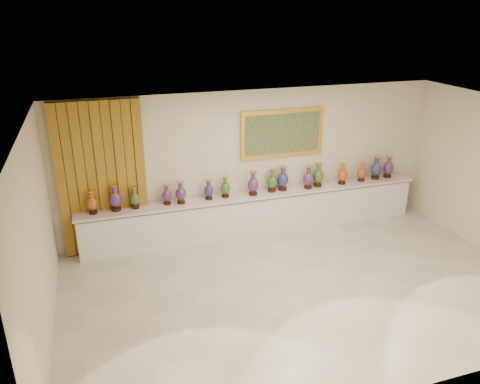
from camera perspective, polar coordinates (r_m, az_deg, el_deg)
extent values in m
plane|color=beige|center=(8.26, 7.45, -11.62)|extent=(8.00, 8.00, 0.00)
plane|color=beige|center=(9.70, 1.65, 3.61)|extent=(8.00, 0.00, 8.00)
plane|color=beige|center=(6.93, -23.57, -6.01)|extent=(0.00, 5.00, 5.00)
plane|color=white|center=(7.08, 8.64, 9.14)|extent=(8.00, 8.00, 0.00)
cube|color=olive|center=(9.13, -16.46, 1.53)|extent=(1.64, 0.14, 2.95)
cube|color=gold|center=(9.71, 5.18, 7.13)|extent=(1.80, 0.06, 1.00)
cube|color=#183118|center=(9.68, 5.26, 7.08)|extent=(1.62, 0.02, 0.82)
cube|color=white|center=(9.89, 2.03, -2.82)|extent=(7.20, 0.42, 0.81)
cube|color=silver|center=(9.69, 2.10, -0.34)|extent=(7.28, 0.48, 0.05)
cylinder|color=black|center=(9.18, -17.45, -2.37)|extent=(0.16, 0.16, 0.05)
cone|color=gold|center=(9.16, -17.48, -2.09)|extent=(0.14, 0.14, 0.03)
ellipsoid|color=maroon|center=(9.11, -17.57, -1.36)|extent=(0.25, 0.25, 0.26)
cylinder|color=gold|center=(9.07, -17.65, -0.71)|extent=(0.15, 0.15, 0.01)
cylinder|color=maroon|center=(9.05, -17.69, -0.37)|extent=(0.08, 0.08, 0.10)
cone|color=maroon|center=(9.02, -17.74, 0.02)|extent=(0.15, 0.15, 0.04)
cylinder|color=gold|center=(9.02, -17.75, 0.12)|extent=(0.15, 0.15, 0.01)
cylinder|color=black|center=(9.19, -14.84, -2.03)|extent=(0.18, 0.18, 0.05)
cone|color=gold|center=(9.17, -14.87, -1.70)|extent=(0.16, 0.16, 0.03)
ellipsoid|color=#2B0B4E|center=(9.11, -14.96, -0.88)|extent=(0.27, 0.27, 0.30)
cylinder|color=gold|center=(9.07, -15.03, -0.14)|extent=(0.16, 0.16, 0.01)
cylinder|color=#2B0B4E|center=(9.04, -15.07, 0.24)|extent=(0.10, 0.10, 0.11)
cone|color=#2B0B4E|center=(9.02, -15.12, 0.68)|extent=(0.16, 0.16, 0.04)
cylinder|color=gold|center=(9.01, -15.13, 0.79)|extent=(0.17, 0.17, 0.01)
cylinder|color=black|center=(9.21, -12.62, -1.79)|extent=(0.15, 0.15, 0.04)
cone|color=gold|center=(9.19, -12.65, -1.52)|extent=(0.13, 0.13, 0.03)
ellipsoid|color=black|center=(9.14, -12.71, -0.83)|extent=(0.25, 0.25, 0.25)
cylinder|color=gold|center=(9.11, -12.76, -0.22)|extent=(0.14, 0.14, 0.01)
cylinder|color=black|center=(9.09, -12.79, 0.10)|extent=(0.08, 0.08, 0.09)
cone|color=black|center=(9.06, -12.82, 0.47)|extent=(0.14, 0.14, 0.03)
cylinder|color=gold|center=(9.06, -12.83, 0.57)|extent=(0.14, 0.14, 0.01)
cylinder|color=black|center=(9.27, -8.86, -1.34)|extent=(0.15, 0.15, 0.04)
cone|color=gold|center=(9.26, -8.88, -1.09)|extent=(0.13, 0.13, 0.03)
ellipsoid|color=#2B0B4E|center=(9.21, -8.92, -0.43)|extent=(0.25, 0.25, 0.24)
cylinder|color=gold|center=(9.17, -8.95, 0.15)|extent=(0.13, 0.13, 0.01)
cylinder|color=#2B0B4E|center=(9.16, -8.97, 0.46)|extent=(0.08, 0.08, 0.09)
cone|color=#2B0B4E|center=(9.13, -8.99, 0.80)|extent=(0.13, 0.13, 0.03)
cylinder|color=gold|center=(9.13, -9.00, 0.90)|extent=(0.13, 0.13, 0.01)
cylinder|color=black|center=(9.27, -7.19, -1.23)|extent=(0.16, 0.16, 0.05)
cone|color=gold|center=(9.25, -7.20, -0.95)|extent=(0.14, 0.14, 0.03)
ellipsoid|color=#2B0B4E|center=(9.21, -7.24, -0.23)|extent=(0.26, 0.26, 0.26)
cylinder|color=gold|center=(9.17, -7.27, 0.42)|extent=(0.14, 0.14, 0.01)
cylinder|color=#2B0B4E|center=(9.15, -7.29, 0.76)|extent=(0.08, 0.08, 0.10)
cone|color=#2B0B4E|center=(9.12, -7.30, 1.14)|extent=(0.14, 0.14, 0.04)
cylinder|color=gold|center=(9.12, -7.31, 1.25)|extent=(0.15, 0.15, 0.01)
cylinder|color=black|center=(9.42, -3.81, -0.75)|extent=(0.15, 0.15, 0.04)
cone|color=gold|center=(9.40, -3.82, -0.50)|extent=(0.13, 0.13, 0.03)
ellipsoid|color=#091139|center=(9.36, -3.84, 0.15)|extent=(0.23, 0.23, 0.24)
cylinder|color=gold|center=(9.32, -3.85, 0.73)|extent=(0.13, 0.13, 0.01)
cylinder|color=#091139|center=(9.30, -3.86, 1.04)|extent=(0.08, 0.08, 0.09)
cone|color=#091139|center=(9.28, -3.87, 1.38)|extent=(0.13, 0.13, 0.03)
cylinder|color=gold|center=(9.27, -3.87, 1.48)|extent=(0.14, 0.14, 0.01)
cylinder|color=black|center=(9.51, -1.80, -0.48)|extent=(0.15, 0.15, 0.04)
cone|color=gold|center=(9.49, -1.80, -0.21)|extent=(0.14, 0.14, 0.03)
ellipsoid|color=black|center=(9.45, -1.81, 0.47)|extent=(0.25, 0.25, 0.25)
cylinder|color=gold|center=(9.41, -1.82, 1.09)|extent=(0.14, 0.14, 0.01)
cylinder|color=black|center=(9.39, -1.82, 1.40)|extent=(0.08, 0.08, 0.09)
cone|color=black|center=(9.37, -1.83, 1.76)|extent=(0.14, 0.14, 0.03)
cylinder|color=gold|center=(9.36, -1.83, 1.86)|extent=(0.14, 0.14, 0.01)
cylinder|color=black|center=(9.61, 1.59, -0.20)|extent=(0.18, 0.18, 0.05)
cone|color=gold|center=(9.59, 1.59, 0.10)|extent=(0.16, 0.16, 0.03)
ellipsoid|color=#2B0B4E|center=(9.54, 1.60, 0.88)|extent=(0.27, 0.27, 0.29)
cylinder|color=gold|center=(9.50, 1.61, 1.57)|extent=(0.16, 0.16, 0.01)
cylinder|color=#2B0B4E|center=(9.48, 1.61, 1.93)|extent=(0.09, 0.09, 0.11)
cone|color=#2B0B4E|center=(9.45, 1.62, 2.34)|extent=(0.16, 0.16, 0.04)
cylinder|color=gold|center=(9.45, 1.62, 2.46)|extent=(0.16, 0.16, 0.01)
cylinder|color=black|center=(9.82, 3.90, 0.23)|extent=(0.17, 0.17, 0.05)
cone|color=gold|center=(9.80, 3.91, 0.52)|extent=(0.15, 0.15, 0.03)
ellipsoid|color=black|center=(9.75, 3.93, 1.26)|extent=(0.25, 0.25, 0.28)
cylinder|color=gold|center=(9.71, 3.95, 1.92)|extent=(0.16, 0.16, 0.01)
cylinder|color=black|center=(9.69, 3.96, 2.27)|extent=(0.09, 0.09, 0.10)
cone|color=black|center=(9.66, 3.97, 2.66)|extent=(0.16, 0.16, 0.04)
cylinder|color=gold|center=(9.66, 3.97, 2.76)|extent=(0.16, 0.16, 0.01)
cylinder|color=black|center=(9.91, 5.20, 0.40)|extent=(0.18, 0.18, 0.05)
cone|color=gold|center=(9.89, 5.21, 0.71)|extent=(0.16, 0.16, 0.03)
ellipsoid|color=#091139|center=(9.83, 5.24, 1.49)|extent=(0.28, 0.28, 0.30)
cylinder|color=gold|center=(9.79, 5.27, 2.19)|extent=(0.17, 0.17, 0.01)
cylinder|color=#091139|center=(9.77, 5.28, 2.56)|extent=(0.10, 0.10, 0.11)
cone|color=#091139|center=(9.75, 5.29, 2.97)|extent=(0.17, 0.17, 0.04)
cylinder|color=gold|center=(9.74, 5.30, 3.08)|extent=(0.17, 0.17, 0.01)
cylinder|color=black|center=(10.06, 8.26, 0.60)|extent=(0.17, 0.17, 0.05)
cone|color=gold|center=(10.05, 8.28, 0.88)|extent=(0.15, 0.15, 0.03)
ellipsoid|color=#2B0B4E|center=(10.00, 8.32, 1.60)|extent=(0.30, 0.30, 0.28)
cylinder|color=gold|center=(9.96, 8.36, 2.25)|extent=(0.15, 0.15, 0.01)
cylinder|color=#2B0B4E|center=(9.94, 8.38, 2.58)|extent=(0.09, 0.09, 0.10)
cone|color=#2B0B4E|center=(9.92, 8.40, 2.96)|extent=(0.15, 0.15, 0.04)
cylinder|color=gold|center=(9.91, 8.40, 3.06)|extent=(0.16, 0.16, 0.01)
cylinder|color=black|center=(10.22, 9.42, 0.86)|extent=(0.18, 0.18, 0.05)
cone|color=gold|center=(10.20, 9.44, 1.16)|extent=(0.16, 0.16, 0.03)
ellipsoid|color=black|center=(10.15, 9.49, 1.91)|extent=(0.31, 0.31, 0.30)
cylinder|color=gold|center=(10.11, 9.54, 2.59)|extent=(0.16, 0.16, 0.01)
cylinder|color=black|center=(10.09, 9.56, 2.94)|extent=(0.10, 0.10, 0.11)
cone|color=black|center=(10.06, 9.58, 3.34)|extent=(0.16, 0.16, 0.04)
cylinder|color=gold|center=(10.06, 9.59, 3.45)|extent=(0.17, 0.17, 0.01)
cylinder|color=black|center=(10.45, 12.29, 1.12)|extent=(0.16, 0.16, 0.05)
cone|color=gold|center=(10.43, 12.31, 1.38)|extent=(0.14, 0.14, 0.03)
ellipsoid|color=maroon|center=(10.39, 12.37, 2.05)|extent=(0.24, 0.24, 0.27)
cylinder|color=gold|center=(10.35, 12.42, 2.64)|extent=(0.15, 0.15, 0.01)
cylinder|color=maroon|center=(10.34, 12.44, 2.95)|extent=(0.09, 0.09, 0.10)
cone|color=maroon|center=(10.31, 12.47, 3.31)|extent=(0.15, 0.15, 0.04)
cylinder|color=gold|center=(10.31, 12.48, 3.40)|extent=(0.15, 0.15, 0.01)
cylinder|color=black|center=(10.72, 14.53, 1.43)|extent=(0.16, 0.16, 0.04)
cone|color=gold|center=(10.70, 14.55, 1.67)|extent=(0.14, 0.14, 0.03)
ellipsoid|color=maroon|center=(10.66, 14.61, 2.29)|extent=(0.22, 0.22, 0.26)
cylinder|color=gold|center=(10.63, 14.67, 2.84)|extent=(0.14, 0.14, 0.01)
cylinder|color=maroon|center=(10.61, 14.70, 3.12)|extent=(0.08, 0.08, 0.09)
cone|color=maroon|center=(10.59, 14.73, 3.45)|extent=(0.14, 0.14, 0.03)
cylinder|color=gold|center=(10.59, 14.74, 3.53)|extent=(0.14, 0.14, 0.01)
cylinder|color=black|center=(10.95, 16.14, 1.71)|extent=(0.18, 0.18, 0.05)
cone|color=gold|center=(10.93, 16.17, 1.99)|extent=(0.16, 0.16, 0.03)
ellipsoid|color=#091139|center=(10.88, 16.25, 2.69)|extent=(0.28, 0.28, 0.30)
cylinder|color=gold|center=(10.85, 16.32, 3.33)|extent=(0.16, 0.16, 0.01)
cylinder|color=#091139|center=(10.83, 16.36, 3.66)|extent=(0.10, 0.10, 0.11)
cone|color=#091139|center=(10.80, 16.40, 4.03)|extent=(0.16, 0.16, 0.04)
cylinder|color=gold|center=(10.80, 16.41, 4.13)|extent=(0.17, 0.17, 0.01)
cylinder|color=black|center=(11.12, 17.52, 1.87)|extent=(0.18, 0.18, 0.05)
cone|color=gold|center=(11.11, 17.55, 2.13)|extent=(0.15, 0.15, 0.03)
ellipsoid|color=#2B0B4E|center=(11.06, 17.63, 2.80)|extent=(0.26, 0.26, 0.29)
cylinder|color=gold|center=(11.03, 17.70, 3.39)|extent=(0.16, 0.16, 0.01)
cylinder|color=#2B0B4E|center=(11.01, 17.74, 3.71)|extent=(0.09, 0.09, 0.10)
cone|color=#2B0B4E|center=(10.99, 17.78, 4.06)|extent=(0.16, 0.16, 0.04)
cylinder|color=gold|center=(10.98, 17.79, 4.15)|extent=(0.16, 0.16, 0.01)
cube|color=white|center=(9.08, -12.11, -2.21)|extent=(0.10, 0.06, 0.00)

